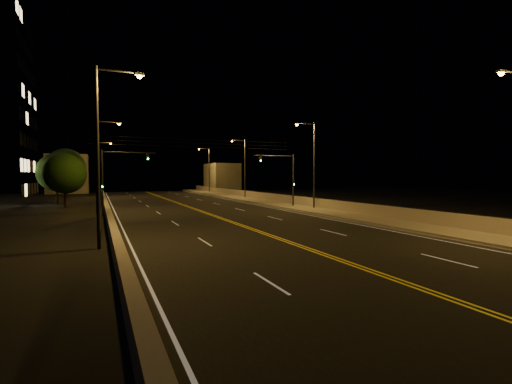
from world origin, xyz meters
name	(u,v)px	position (x,y,z in m)	size (l,w,h in m)	color
ground	(396,280)	(0.00, 0.00, 0.00)	(160.00, 160.00, 0.00)	black
road	(226,220)	(0.00, 20.00, 0.01)	(18.00, 120.00, 0.02)	black
sidewalk	(330,213)	(10.80, 20.00, 0.15)	(3.60, 120.00, 0.30)	gray
curb	(314,215)	(8.93, 20.00, 0.07)	(0.14, 120.00, 0.15)	gray
parapet_wall	(344,206)	(12.45, 20.00, 0.80)	(0.30, 120.00, 1.00)	#A6998B
jersey_barrier	(110,220)	(-9.40, 20.00, 0.45)	(0.45, 120.00, 0.90)	#A6998B
distant_building_right	(222,178)	(16.50, 72.13, 3.26)	(6.00, 10.00, 6.52)	gray
distant_building_left	(68,174)	(-16.00, 77.78, 4.10)	(8.00, 8.00, 8.20)	gray
parapet_rail	(344,201)	(12.45, 20.00, 1.33)	(0.06, 0.06, 120.00)	black
lane_markings	(226,220)	(0.00, 19.93, 0.02)	(17.32, 116.00, 0.00)	silver
streetlight_1	(312,160)	(11.53, 24.56, 5.54)	(2.55, 0.28, 9.65)	#2D2D33
streetlight_2	(243,165)	(11.53, 45.41, 5.54)	(2.55, 0.28, 9.65)	#2D2D33
streetlight_3	(208,167)	(11.53, 66.34, 5.54)	(2.55, 0.28, 9.65)	#2D2D33
streetlight_4	(103,145)	(-9.93, 10.83, 5.54)	(2.55, 0.28, 9.65)	#2D2D33
streetlight_5	(100,159)	(-9.93, 31.57, 5.54)	(2.55, 0.28, 9.65)	#2D2D33
streetlight_6	(99,165)	(-9.93, 58.66, 5.54)	(2.55, 0.28, 9.65)	#2D2D33
traffic_signal_right	(286,174)	(10.02, 27.84, 3.98)	(5.11, 0.31, 6.33)	#2D2D33
traffic_signal_left	(113,174)	(-8.82, 27.84, 3.98)	(5.11, 0.31, 6.33)	#2D2D33
overhead_wires	(198,143)	(0.00, 29.50, 7.40)	(22.00, 0.03, 0.83)	black
tree_0	(65,174)	(-13.74, 38.78, 4.08)	(4.77, 4.77, 6.47)	black
tree_1	(56,172)	(-15.20, 45.03, 4.25)	(4.98, 4.98, 6.75)	black
tree_2	(66,168)	(-14.59, 52.16, 4.97)	(5.82, 5.82, 7.89)	black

